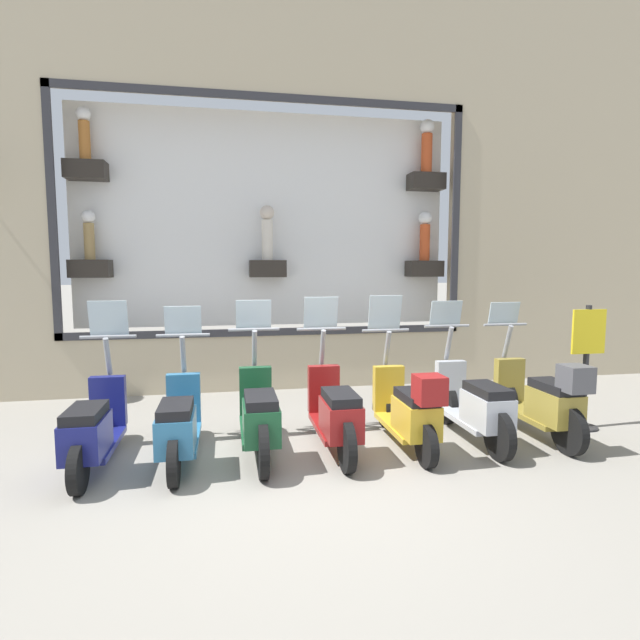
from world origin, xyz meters
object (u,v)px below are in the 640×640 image
Objects in this scene: scooter_yellow_2 at (409,409)px; scooter_navy_6 at (94,428)px; scooter_olive_0 at (542,400)px; scooter_red_3 at (335,413)px; scooter_green_4 at (259,416)px; scooter_teal_5 at (179,424)px; shop_sign_post at (586,363)px; scooter_silver_1 at (474,405)px.

scooter_yellow_2 is 1.00× the size of scooter_navy_6.
scooter_olive_0 is 2.46m from scooter_red_3.
scooter_red_3 reaches higher than scooter_green_4.
scooter_red_3 is 1.64m from scooter_teal_5.
scooter_red_3 is at bearing -89.72° from scooter_teal_5.
scooter_red_3 is 1.16× the size of shop_sign_post.
scooter_red_3 is 2.46m from scooter_navy_6.
shop_sign_post is (0.23, -5.71, 0.41)m from scooter_navy_6.
scooter_yellow_2 is at bearing -91.45° from scooter_teal_5.
scooter_silver_1 reaches higher than scooter_teal_5.
scooter_green_4 is 1.01× the size of scooter_teal_5.
scooter_navy_6 is at bearing 90.13° from scooter_red_3.
scooter_red_3 is 1.01× the size of scooter_navy_6.
scooter_teal_5 is at bearing 89.25° from scooter_olive_0.
scooter_teal_5 is at bearing 88.55° from scooter_yellow_2.
scooter_olive_0 reaches higher than shop_sign_post.
shop_sign_post is at bearing -70.14° from scooter_olive_0.
scooter_green_4 is (0.00, 2.46, 0.01)m from scooter_silver_1.
scooter_silver_1 is 4.10m from scooter_navy_6.
scooter_yellow_2 is (-0.01, 1.64, -0.02)m from scooter_olive_0.
scooter_red_3 is at bearing -90.09° from scooter_green_4.
scooter_teal_5 is 1.15× the size of shop_sign_post.
scooter_red_3 is (0.07, 0.82, -0.02)m from scooter_yellow_2.
scooter_green_4 reaches higher than scooter_olive_0.
scooter_navy_6 reaches higher than scooter_olive_0.
scooter_navy_6 is (-0.01, 2.46, -0.02)m from scooter_red_3.
shop_sign_post is (0.28, -0.79, 0.35)m from scooter_olive_0.
scooter_green_4 reaches higher than shop_sign_post.
scooter_yellow_2 is 0.82m from scooter_red_3.
scooter_navy_6 is at bearing 89.82° from scooter_teal_5.
scooter_green_4 is at bearing 88.90° from scooter_olive_0.
scooter_silver_1 is 2.46m from scooter_green_4.
shop_sign_post is at bearing -87.71° from scooter_navy_6.
shop_sign_post is (0.22, -1.61, 0.39)m from scooter_silver_1.
scooter_navy_6 is (-0.01, 1.64, -0.03)m from scooter_green_4.
scooter_olive_0 is 1.16× the size of shop_sign_post.
scooter_red_3 is at bearing -89.87° from scooter_navy_6.
scooter_olive_0 is 1.01× the size of scooter_navy_6.
scooter_navy_6 is at bearing 90.24° from scooter_green_4.
scooter_silver_1 is 1.00× the size of scooter_red_3.
scooter_navy_6 reaches higher than shop_sign_post.
shop_sign_post is (0.23, -4.89, 0.42)m from scooter_teal_5.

